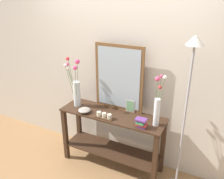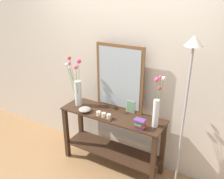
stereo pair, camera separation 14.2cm
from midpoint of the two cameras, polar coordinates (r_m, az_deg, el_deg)
The scene contains 11 objects.
ground_plane at distance 3.50m, azimuth 1.22°, elevation -17.66°, with size 7.00×6.00×0.02m, color #997047.
wall_back at distance 3.09m, azimuth 4.36°, elevation 5.63°, with size 6.40×0.08×2.70m, color beige.
console_table at distance 3.19m, azimuth 1.29°, elevation -10.72°, with size 1.38×0.41×0.80m.
mirror_leaning at distance 2.99m, azimuth 3.17°, elevation 2.73°, with size 0.66×0.03×0.87m.
tall_vase_left at distance 3.19m, azimuth -7.13°, elevation 0.36°, with size 0.24×0.21×0.67m.
vase_right at distance 2.73m, azimuth 12.20°, elevation -4.36°, with size 0.14×0.15×0.63m.
candle_tray at distance 2.94m, azimuth -0.65°, elevation -6.36°, with size 0.24×0.09×0.07m.
picture_frame_small at distance 3.05m, azimuth 5.84°, elevation -4.09°, with size 0.12×0.01×0.17m.
decorative_bowl at distance 3.08m, azimuth -5.31°, elevation -4.84°, with size 0.16×0.16×0.06m.
book_stack at distance 2.74m, azimuth 8.26°, elevation -8.18°, with size 0.14×0.10×0.11m.
floor_lamp at distance 2.55m, azimuth 19.20°, elevation -1.46°, with size 0.24×0.24×1.88m.
Camera 2 is at (1.32, -2.31, 2.26)m, focal length 37.73 mm.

